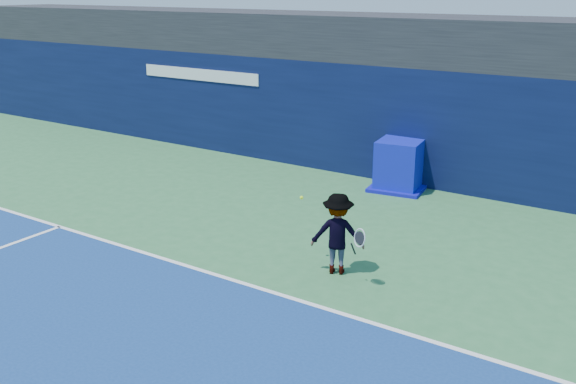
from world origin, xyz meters
name	(u,v)px	position (x,y,z in m)	size (l,w,h in m)	color
ground	(112,365)	(0.00, 0.00, 0.00)	(80.00, 80.00, 0.00)	#316D3D
baseline	(244,284)	(0.00, 3.00, 0.01)	(24.00, 0.10, 0.01)	white
stadium_band	(438,40)	(0.00, 11.50, 3.60)	(36.00, 3.00, 1.20)	black
back_wall_assembly	(418,125)	(0.00, 10.50, 1.50)	(36.00, 1.03, 3.00)	#091133
equipment_cart	(399,167)	(-0.06, 9.57, 0.58)	(1.49, 1.49, 1.27)	#0C14AE
tennis_player	(338,234)	(1.10, 4.33, 0.75)	(1.28, 0.90, 1.50)	silver
tennis_ball	(302,198)	(0.28, 4.41, 1.25)	(0.07, 0.07, 0.07)	#C3F91B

